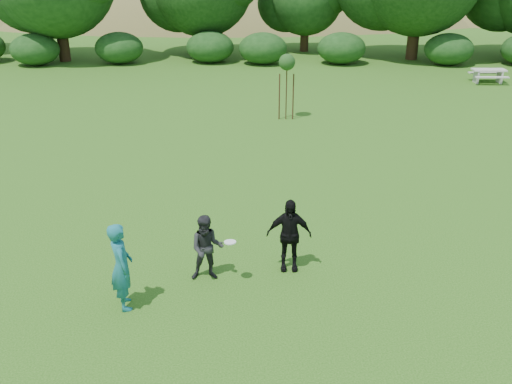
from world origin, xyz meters
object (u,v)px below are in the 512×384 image
at_px(player_grey, 207,248).
at_px(player_black, 289,235).
at_px(player_teal, 121,266).
at_px(picnic_table, 488,74).
at_px(sapling, 287,64).

height_order(player_grey, player_black, player_black).
bearing_deg(player_teal, player_black, -87.44).
height_order(player_grey, picnic_table, player_grey).
xyz_separation_m(player_teal, player_grey, (1.67, 1.12, -0.18)).
bearing_deg(player_teal, sapling, -36.97).
xyz_separation_m(player_black, sapling, (0.34, 12.63, 1.52)).
bearing_deg(player_grey, player_black, 9.90).
relative_size(player_teal, player_black, 1.09).
distance_m(player_teal, sapling, 14.81).
bearing_deg(picnic_table, player_teal, -125.39).
relative_size(player_grey, player_black, 0.88).
distance_m(player_black, picnic_table, 23.19).
distance_m(sapling, picnic_table, 13.73).
bearing_deg(player_teal, player_grey, -77.70).
bearing_deg(sapling, player_teal, -105.24).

